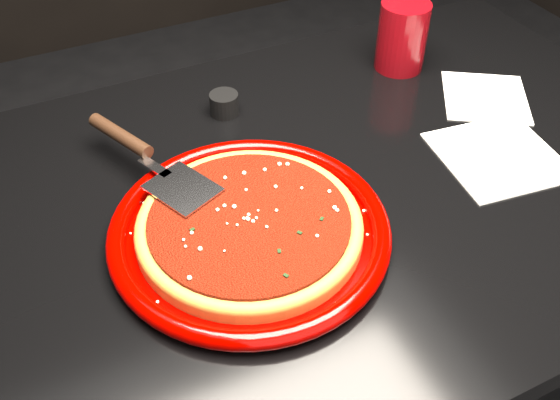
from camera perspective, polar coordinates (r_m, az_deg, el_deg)
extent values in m
cube|color=black|center=(1.22, 3.65, -11.57)|extent=(1.20, 0.80, 0.75)
cylinder|color=#830100|center=(0.84, -2.79, -2.76)|extent=(0.47, 0.47, 0.03)
cylinder|color=olive|center=(0.84, -2.80, -2.56)|extent=(0.37, 0.37, 0.02)
torus|color=olive|center=(0.83, -2.82, -2.19)|extent=(0.37, 0.37, 0.02)
cylinder|color=maroon|center=(0.83, -2.83, -1.92)|extent=(0.33, 0.33, 0.01)
cylinder|color=maroon|center=(1.19, 11.10, 14.48)|extent=(0.12, 0.12, 0.13)
cube|color=white|center=(1.03, 19.33, 3.83)|extent=(0.20, 0.20, 0.00)
cube|color=white|center=(1.17, 18.25, 8.91)|extent=(0.20, 0.20, 0.00)
cylinder|color=black|center=(1.07, -5.12, 8.74)|extent=(0.06, 0.06, 0.04)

